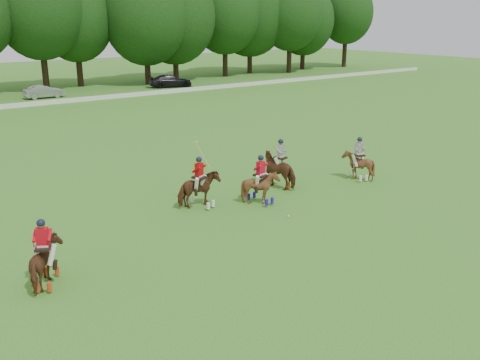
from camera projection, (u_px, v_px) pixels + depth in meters
ground at (283, 251)px, 19.19m from camera, size 180.00×180.00×0.00m
boundary_rail at (9, 106)px, 48.35m from camera, size 120.00×0.10×0.44m
car_mid at (44, 92)px, 54.29m from camera, size 3.97×1.46×1.30m
car_right at (171, 81)px, 62.58m from camera, size 5.32×3.28×1.44m
polo_red_a at (45, 262)px, 16.51m from camera, size 1.57×1.92×2.21m
polo_red_b at (200, 189)px, 23.31m from camera, size 1.95×1.83×2.83m
polo_red_c at (260, 186)px, 23.79m from camera, size 1.40×1.53×2.23m
polo_stripe_a at (280, 170)px, 26.10m from camera, size 1.46×2.19×2.40m
polo_stripe_b at (358, 165)px, 27.30m from camera, size 1.50×1.61×2.22m
polo_ball at (288, 216)px, 22.35m from camera, size 0.09×0.09×0.09m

